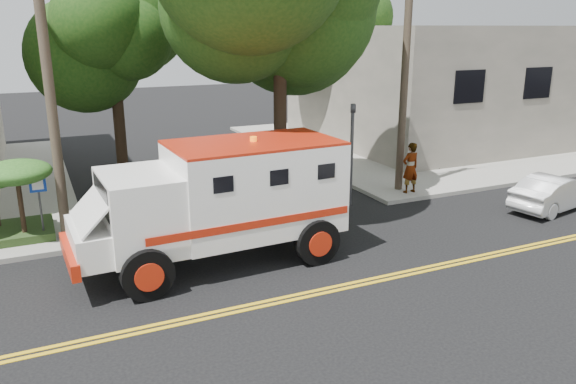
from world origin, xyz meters
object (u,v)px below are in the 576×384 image
armored_truck (222,196)px  pedestrian_a (410,168)px  parked_sedan (555,192)px  pedestrian_b (433,148)px

armored_truck → pedestrian_a: armored_truck is taller
parked_sedan → pedestrian_b: 6.14m
armored_truck → pedestrian_b: bearing=24.0°
armored_truck → pedestrian_a: size_ratio=3.78×
parked_sedan → pedestrian_a: pedestrian_a is taller
pedestrian_a → pedestrian_b: bearing=-142.9°
armored_truck → pedestrian_b: (11.44, 5.63, -0.80)m
armored_truck → pedestrian_b: 12.77m
pedestrian_a → pedestrian_b: (3.22, 2.72, -0.07)m
armored_truck → parked_sedan: 11.88m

